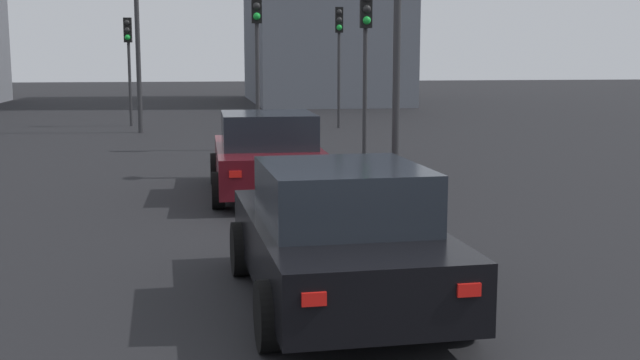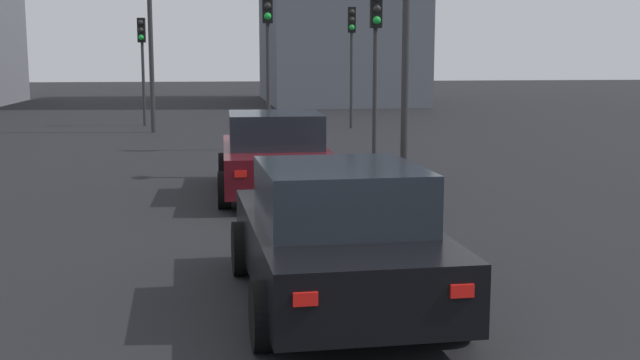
# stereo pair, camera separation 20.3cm
# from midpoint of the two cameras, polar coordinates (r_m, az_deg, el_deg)

# --- Properties ---
(car_maroon_lead) EXTENTS (4.40, 2.17, 1.55)m
(car_maroon_lead) POSITION_cam_midpoint_polar(r_m,az_deg,el_deg) (14.97, -2.88, 1.78)
(car_maroon_lead) COLOR #510F16
(car_maroon_lead) RESTS_ON ground_plane
(car_black_second) EXTENTS (4.14, 2.12, 1.49)m
(car_black_second) POSITION_cam_midpoint_polar(r_m,az_deg,el_deg) (8.31, 1.92, -4.07)
(car_black_second) COLOR black
(car_black_second) RESTS_ON ground_plane
(traffic_light_near_left) EXTENTS (0.32, 0.29, 4.38)m
(traffic_light_near_left) POSITION_cam_midpoint_polar(r_m,az_deg,el_deg) (22.13, -3.48, 10.23)
(traffic_light_near_left) COLOR #2D2D30
(traffic_light_near_left) RESTS_ON ground_plane
(traffic_light_near_right) EXTENTS (0.33, 0.30, 4.33)m
(traffic_light_near_right) POSITION_cam_midpoint_polar(r_m,az_deg,el_deg) (29.05, 2.48, 9.83)
(traffic_light_near_right) COLOR #2D2D30
(traffic_light_near_right) RESTS_ON ground_plane
(traffic_light_far_left) EXTENTS (0.32, 0.30, 4.00)m
(traffic_light_far_left) POSITION_cam_midpoint_polar(r_m,az_deg,el_deg) (30.76, -12.41, 9.16)
(traffic_light_far_left) COLOR #2D2D30
(traffic_light_far_left) RESTS_ON ground_plane
(traffic_light_far_right) EXTENTS (0.32, 0.29, 4.17)m
(traffic_light_far_right) POSITION_cam_midpoint_polar(r_m,az_deg,el_deg) (19.93, 4.30, 9.99)
(traffic_light_far_right) COLOR #2D2D30
(traffic_light_far_right) RESTS_ON ground_plane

